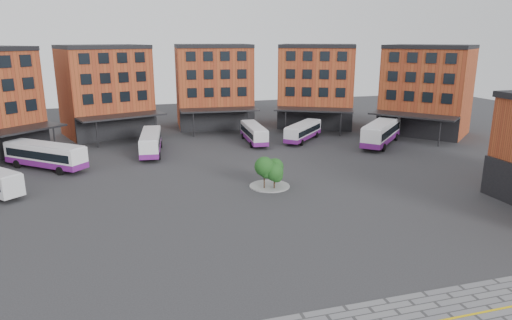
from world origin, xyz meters
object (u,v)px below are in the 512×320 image
object	(u,v)px
bus_e	(303,131)
bus_f	(381,132)
bus_d	(254,133)
tree_island	(271,171)
bus_b	(45,155)
bus_c	(151,142)

from	to	relation	value
bus_e	bus_f	bearing A→B (deg)	14.10
bus_d	bus_e	distance (m)	7.85
tree_island	bus_d	size ratio (longest dim) A/B	0.44
tree_island	bus_b	distance (m)	28.47
bus_c	bus_d	world-z (taller)	bus_c
bus_e	tree_island	bearing A→B (deg)	-76.29
tree_island	bus_c	bearing A→B (deg)	121.11
bus_b	bus_c	world-z (taller)	bus_b
bus_c	bus_f	distance (m)	34.01
bus_c	bus_d	bearing A→B (deg)	16.02
bus_b	bus_d	bearing A→B (deg)	-35.88
bus_c	bus_f	xyz separation A→B (m)	(33.75, -4.15, 0.28)
bus_c	bus_f	bearing A→B (deg)	-0.36
tree_island	bus_d	xyz separation A→B (m)	(4.29, 21.48, -0.40)
bus_f	bus_b	bearing A→B (deg)	-134.89
bus_d	bus_e	world-z (taller)	bus_e
tree_island	bus_b	size ratio (longest dim) A/B	0.43
tree_island	bus_b	bearing A→B (deg)	148.81
tree_island	bus_f	size ratio (longest dim) A/B	0.40
bus_b	bus_f	xyz separation A→B (m)	(46.70, -0.00, 0.19)
tree_island	bus_e	distance (m)	23.94
bus_e	bus_f	size ratio (longest dim) A/B	0.80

